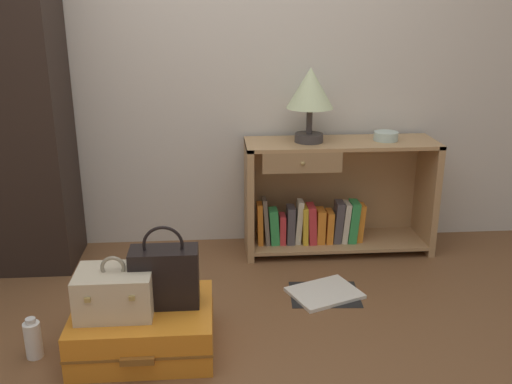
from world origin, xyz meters
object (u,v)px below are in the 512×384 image
at_px(bookshelf, 331,199).
at_px(table_lamp, 310,92).
at_px(suitcase_large, 144,328).
at_px(open_book_on_floor, 325,293).
at_px(bottle, 33,339).
at_px(bowl, 386,136).
at_px(train_case, 115,292).
at_px(handbag, 165,276).

xyz_separation_m(bookshelf, table_lamp, (-0.15, -0.01, 0.67)).
xyz_separation_m(suitcase_large, open_book_on_floor, (0.91, 0.43, -0.10)).
height_order(suitcase_large, bottle, suitcase_large).
relative_size(table_lamp, bowl, 3.00).
relative_size(bowl, suitcase_large, 0.23).
relative_size(table_lamp, bottle, 2.29).
height_order(table_lamp, open_book_on_floor, table_lamp).
height_order(table_lamp, bottle, table_lamp).
bearing_deg(bookshelf, bowl, -1.86).
distance_m(train_case, handbag, 0.22).
relative_size(bowl, handbag, 0.39).
bearing_deg(suitcase_large, open_book_on_floor, 25.23).
distance_m(suitcase_large, train_case, 0.23).
distance_m(table_lamp, bottle, 1.96).
bearing_deg(open_book_on_floor, handbag, -153.44).
bearing_deg(train_case, bookshelf, 42.50).
bearing_deg(bookshelf, table_lamp, -175.16).
bearing_deg(table_lamp, handbag, -128.75).
distance_m(train_case, open_book_on_floor, 1.16).
bearing_deg(bookshelf, train_case, -137.50).
xyz_separation_m(table_lamp, bottle, (-1.38, -1.05, -0.91)).
distance_m(bookshelf, suitcase_large, 1.49).
xyz_separation_m(bowl, suitcase_large, (-1.37, -1.02, -0.63)).
bearing_deg(table_lamp, suitcase_large, -131.47).
distance_m(bookshelf, bottle, 1.88).
distance_m(bookshelf, open_book_on_floor, 0.70).
xyz_separation_m(suitcase_large, train_case, (-0.11, -0.03, 0.20)).
height_order(table_lamp, handbag, table_lamp).
xyz_separation_m(bookshelf, suitcase_large, (-1.05, -1.03, -0.23)).
bearing_deg(table_lamp, train_case, -133.79).
relative_size(train_case, handbag, 0.87).
height_order(bookshelf, open_book_on_floor, bookshelf).
xyz_separation_m(table_lamp, suitcase_large, (-0.90, -1.02, -0.90)).
height_order(bowl, handbag, bowl).
relative_size(table_lamp, handbag, 1.17).
bearing_deg(handbag, train_case, -164.52).
height_order(bookshelf, table_lamp, table_lamp).
relative_size(table_lamp, open_book_on_floor, 1.02).
bearing_deg(handbag, bottle, -174.62).
height_order(bookshelf, handbag, bookshelf).
bearing_deg(bowl, train_case, -144.48).
height_order(bookshelf, bottle, bookshelf).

